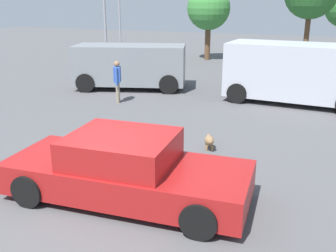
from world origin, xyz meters
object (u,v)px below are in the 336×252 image
(sedan_foreground, at_px, (126,170))
(pedestrian, at_px, (117,78))
(light_post_near, at_px, (104,0))
(dog, at_px, (209,141))
(van_white, at_px, (296,71))
(suv_dark, at_px, (130,65))

(sedan_foreground, xyz_separation_m, pedestrian, (-3.98, 6.51, 0.34))
(light_post_near, bearing_deg, dog, -47.51)
(van_white, distance_m, pedestrian, 6.69)
(sedan_foreground, xyz_separation_m, dog, (0.72, 3.13, -0.35))
(light_post_near, bearing_deg, van_white, -21.89)
(sedan_foreground, height_order, pedestrian, pedestrian)
(van_white, relative_size, light_post_near, 0.95)
(suv_dark, relative_size, pedestrian, 3.22)
(dog, height_order, pedestrian, pedestrian)
(pedestrian, xyz_separation_m, light_post_near, (-4.83, 7.01, 2.80))
(pedestrian, relative_size, light_post_near, 0.29)
(dog, distance_m, light_post_near, 14.52)
(suv_dark, distance_m, light_post_near, 6.73)
(sedan_foreground, bearing_deg, light_post_near, 118.25)
(pedestrian, bearing_deg, light_post_near, -78.86)
(light_post_near, bearing_deg, suv_dark, -48.65)
(sedan_foreground, distance_m, van_white, 9.38)
(van_white, relative_size, pedestrian, 3.23)
(van_white, bearing_deg, light_post_near, 160.68)
(pedestrian, bearing_deg, sedan_foreground, 98.04)
(sedan_foreground, height_order, dog, sedan_foreground)
(suv_dark, bearing_deg, pedestrian, 89.23)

